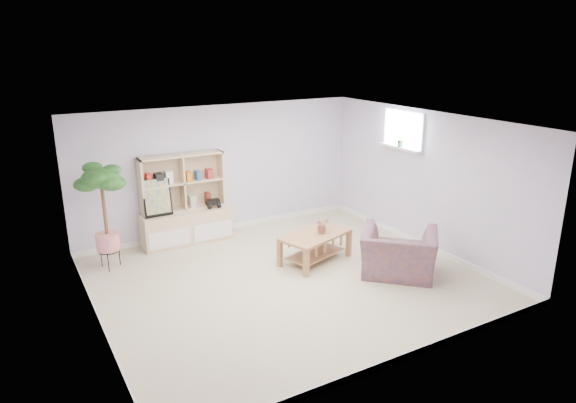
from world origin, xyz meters
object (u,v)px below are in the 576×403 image
storage_unit (185,200)px  floor_tree (105,217)px  coffee_table (315,248)px  armchair (399,250)px

storage_unit → floor_tree: (-1.45, -0.46, 0.06)m
storage_unit → floor_tree: size_ratio=0.93×
storage_unit → coffee_table: (1.55, -1.87, -0.56)m
storage_unit → armchair: size_ratio=1.43×
coffee_table → armchair: size_ratio=1.04×
storage_unit → armchair: bearing=-51.1°
floor_tree → armchair: floor_tree is taller
coffee_table → floor_tree: size_ratio=0.68×
storage_unit → armchair: 3.81m
coffee_table → floor_tree: 3.37m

